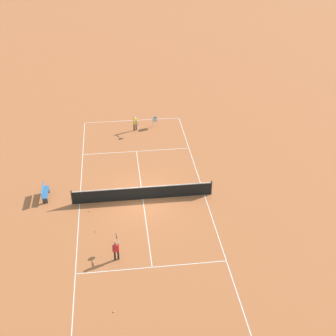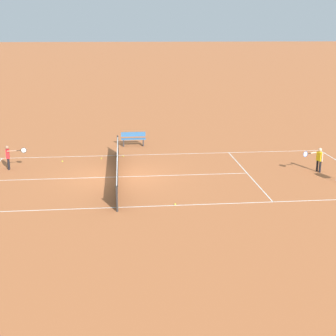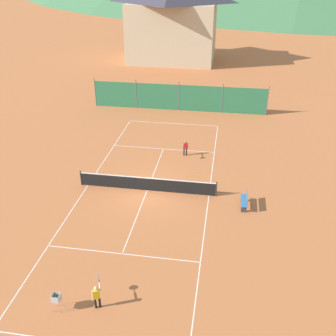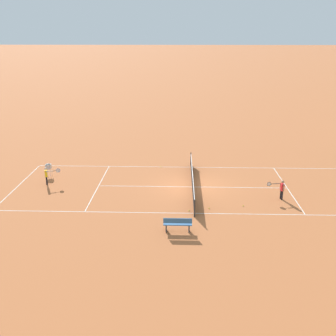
# 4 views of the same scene
# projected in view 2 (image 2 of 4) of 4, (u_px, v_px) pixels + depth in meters

# --- Properties ---
(ground_plane) EXTENTS (600.00, 600.00, 0.00)m
(ground_plane) POSITION_uv_depth(u_px,v_px,m) (118.00, 177.00, 22.62)
(ground_plane) COLOR #BC6638
(court_line_markings) EXTENTS (8.25, 23.85, 0.01)m
(court_line_markings) POSITION_uv_depth(u_px,v_px,m) (118.00, 177.00, 22.62)
(court_line_markings) COLOR white
(court_line_markings) RESTS_ON ground
(tennis_net) EXTENTS (9.18, 0.08, 1.06)m
(tennis_net) POSITION_uv_depth(u_px,v_px,m) (117.00, 167.00, 22.48)
(tennis_net) COLOR #2D2D2D
(tennis_net) RESTS_ON ground
(player_far_service) EXTENTS (0.42, 1.06, 1.24)m
(player_far_service) POSITION_uv_depth(u_px,v_px,m) (9.00, 155.00, 23.68)
(player_far_service) COLOR black
(player_far_service) RESTS_ON ground
(player_near_baseline) EXTENTS (0.41, 1.06, 1.23)m
(player_near_baseline) POSITION_uv_depth(u_px,v_px,m) (319.00, 158.00, 23.22)
(player_near_baseline) COLOR black
(player_near_baseline) RESTS_ON ground
(tennis_ball_alley_right) EXTENTS (0.07, 0.07, 0.07)m
(tennis_ball_alley_right) POSITION_uv_depth(u_px,v_px,m) (175.00, 204.00, 18.97)
(tennis_ball_alley_right) COLOR #CCE033
(tennis_ball_alley_right) RESTS_ON ground
(tennis_ball_mid_court) EXTENTS (0.07, 0.07, 0.07)m
(tennis_ball_mid_court) POSITION_uv_depth(u_px,v_px,m) (62.00, 161.00, 25.23)
(tennis_ball_mid_court) COLOR #CCE033
(tennis_ball_mid_court) RESTS_ON ground
(tennis_ball_far_corner) EXTENTS (0.07, 0.07, 0.07)m
(tennis_ball_far_corner) POSITION_uv_depth(u_px,v_px,m) (123.00, 156.00, 26.26)
(tennis_ball_far_corner) COLOR #CCE033
(tennis_ball_far_corner) RESTS_ON ground
(tennis_ball_by_net_right) EXTENTS (0.07, 0.07, 0.07)m
(tennis_ball_by_net_right) POSITION_uv_depth(u_px,v_px,m) (101.00, 158.00, 25.81)
(tennis_ball_by_net_right) COLOR #CCE033
(tennis_ball_by_net_right) RESTS_ON ground
(courtside_bench) EXTENTS (0.36, 1.50, 0.84)m
(courtside_bench) POSITION_uv_depth(u_px,v_px,m) (133.00, 139.00, 28.64)
(courtside_bench) COLOR #336699
(courtside_bench) RESTS_ON ground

